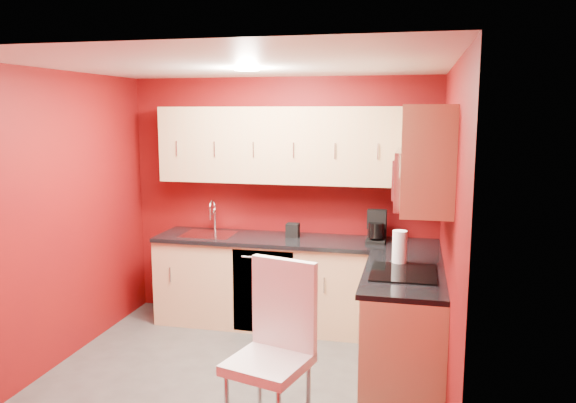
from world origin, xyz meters
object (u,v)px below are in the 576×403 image
at_px(dining_chair, 268,354).
at_px(sink, 209,231).
at_px(coffee_maker, 376,227).
at_px(microwave, 422,178).
at_px(paper_towel, 400,247).
at_px(napkin_holder, 293,230).

bearing_deg(dining_chair, sink, 136.06).
bearing_deg(coffee_maker, sink, -178.46).
xyz_separation_m(microwave, paper_towel, (-0.16, 0.28, -0.61)).
distance_m(coffee_maker, dining_chair, 2.11).
relative_size(microwave, paper_towel, 2.72).
relative_size(microwave, sink, 1.46).
distance_m(napkin_holder, dining_chair, 2.09).
bearing_deg(napkin_holder, paper_towel, -36.49).
xyz_separation_m(coffee_maker, napkin_holder, (-0.83, 0.06, -0.09)).
bearing_deg(microwave, coffee_maker, 111.38).
xyz_separation_m(coffee_maker, dining_chair, (-0.55, -1.98, -0.47)).
xyz_separation_m(microwave, napkin_holder, (-1.23, 1.07, -0.68)).
distance_m(microwave, paper_towel, 0.69).
distance_m(sink, coffee_maker, 1.70).
height_order(coffee_maker, dining_chair, coffee_maker).
bearing_deg(paper_towel, sink, 159.46).
distance_m(microwave, dining_chair, 1.73).
relative_size(sink, paper_towel, 1.86).
relative_size(microwave, napkin_holder, 5.61).
distance_m(napkin_holder, paper_towel, 1.34).
xyz_separation_m(sink, napkin_holder, (0.86, 0.07, 0.03)).
bearing_deg(sink, napkin_holder, 4.52).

